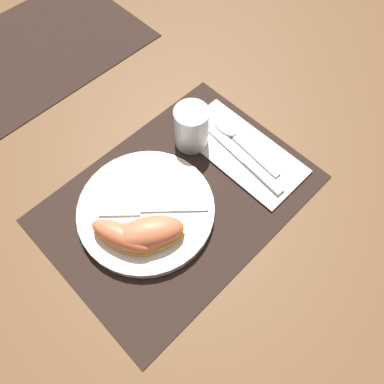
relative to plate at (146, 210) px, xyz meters
The scene contains 12 objects.
ground_plane 0.06m from the plate, 16.98° to the right, with size 3.00×3.00×0.00m, color brown.
placemat 0.06m from the plate, 16.98° to the right, with size 0.46×0.33×0.00m.
placemat_far 0.49m from the plate, 78.76° to the left, with size 0.46×0.33×0.00m.
plate is the anchor object (origin of this frame).
juice_glass 0.17m from the plate, 18.10° to the left, with size 0.06×0.06×0.09m.
napkin 0.22m from the plate, ahead, with size 0.12×0.24×0.00m.
knife 0.21m from the plate, 10.66° to the right, with size 0.04×0.22×0.01m.
spoon 0.23m from the plate, ahead, with size 0.04×0.17×0.01m.
fork 0.01m from the plate, 139.02° to the right, with size 0.15×0.14×0.00m.
citrus_wedge_0 0.07m from the plate, 165.98° to the right, with size 0.08×0.12×0.04m.
citrus_wedge_1 0.06m from the plate, 147.12° to the right, with size 0.10×0.11×0.04m.
citrus_wedge_2 0.06m from the plate, 123.53° to the right, with size 0.13×0.11×0.04m.
Camera 1 is at (-0.20, -0.24, 0.59)m, focal length 35.00 mm.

